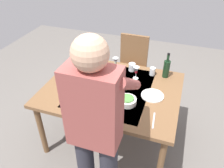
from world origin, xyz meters
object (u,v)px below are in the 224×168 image
object	(u,v)px
side_bowl_salad	(127,101)
dinner_plate_near	(153,95)
wine_glass_left	(116,61)
wine_glass_right	(136,71)
dinner_plate_far	(99,97)
serving_bowl_pasta	(89,76)
water_cup_near_right	(152,71)
chair_near	(132,63)
water_cup_near_left	(132,67)
person_server	(96,130)
dining_table	(112,93)
wine_bottle	(166,68)

from	to	relation	value
side_bowl_salad	dinner_plate_near	size ratio (longest dim) A/B	0.78
wine_glass_left	wine_glass_right	size ratio (longest dim) A/B	1.00
dinner_plate_far	serving_bowl_pasta	bearing A→B (deg)	-50.46
water_cup_near_right	wine_glass_left	bearing A→B (deg)	2.40
wine_glass_left	wine_glass_right	xyz separation A→B (m)	(-0.28, 0.12, 0.00)
water_cup_near_right	dinner_plate_far	distance (m)	0.73
side_bowl_salad	dinner_plate_far	xyz separation A→B (m)	(0.29, 0.01, -0.03)
wine_glass_right	water_cup_near_right	distance (m)	0.22
wine_glass_left	wine_glass_right	world-z (taller)	same
chair_near	water_cup_near_right	world-z (taller)	chair_near
side_bowl_salad	water_cup_near_right	bearing A→B (deg)	-102.89
water_cup_near_right	wine_glass_right	bearing A→B (deg)	40.60
wine_glass_left	dinner_plate_near	world-z (taller)	wine_glass_left
wine_glass_left	water_cup_near_left	size ratio (longest dim) A/B	1.63
person_server	dinner_plate_near	xyz separation A→B (m)	(-0.28, -0.81, -0.22)
dining_table	wine_glass_left	bearing A→B (deg)	-77.17
wine_glass_left	dinner_plate_near	size ratio (longest dim) A/B	0.66
water_cup_near_right	dinner_plate_near	bearing A→B (deg)	101.37
serving_bowl_pasta	side_bowl_salad	xyz separation A→B (m)	(-0.52, 0.28, 0.00)
dinner_plate_near	wine_glass_right	bearing A→B (deg)	-46.43
wine_bottle	person_server	bearing A→B (deg)	74.04
wine_bottle	wine_glass_left	bearing A→B (deg)	2.88
serving_bowl_pasta	dinner_plate_far	world-z (taller)	serving_bowl_pasta
wine_glass_right	water_cup_near_right	bearing A→B (deg)	-139.40
person_server	water_cup_near_right	distance (m)	1.23
side_bowl_salad	dinner_plate_near	bearing A→B (deg)	-137.36
dining_table	person_server	bearing A→B (deg)	100.98
dinner_plate_far	water_cup_near_left	bearing A→B (deg)	-105.96
person_server	dinner_plate_far	xyz separation A→B (m)	(0.22, -0.61, -0.22)
water_cup_near_right	chair_near	bearing A→B (deg)	-55.07
chair_near	water_cup_near_right	size ratio (longest dim) A/B	9.97
water_cup_near_left	water_cup_near_right	distance (m)	0.25
serving_bowl_pasta	side_bowl_salad	distance (m)	0.59
dinner_plate_near	person_server	bearing A→B (deg)	71.17
person_server	water_cup_near_right	size ratio (longest dim) A/B	18.50
chair_near	water_cup_near_left	distance (m)	0.59
wine_bottle	dinner_plate_near	bearing A→B (deg)	80.10
side_bowl_salad	dinner_plate_far	world-z (taller)	side_bowl_salad
side_bowl_salad	chair_near	bearing A→B (deg)	-77.98
dinner_plate_far	person_server	bearing A→B (deg)	110.08
water_cup_near_left	serving_bowl_pasta	size ratio (longest dim) A/B	0.31
dining_table	water_cup_near_right	xyz separation A→B (m)	(-0.36, -0.39, 0.11)
dining_table	wine_bottle	bearing A→B (deg)	-141.15
chair_near	water_cup_near_right	xyz separation A→B (m)	(-0.37, 0.53, 0.25)
dinner_plate_near	side_bowl_salad	bearing A→B (deg)	42.64
water_cup_near_right	dining_table	bearing A→B (deg)	48.01
wine_glass_right	water_cup_near_left	size ratio (longest dim) A/B	1.63
water_cup_near_right	serving_bowl_pasta	xyz separation A→B (m)	(0.66, 0.31, -0.01)
serving_bowl_pasta	water_cup_near_left	bearing A→B (deg)	-141.78
dinner_plate_near	wine_bottle	bearing A→B (deg)	-99.90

